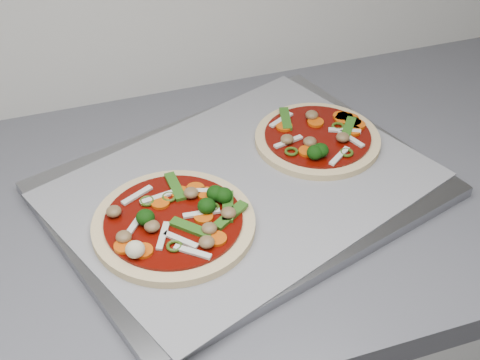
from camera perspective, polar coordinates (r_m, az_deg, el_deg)
name	(u,v)px	position (r m, az deg, el deg)	size (l,w,h in m)	color
countertop	(203,213)	(0.94, -3.21, -2.84)	(3.60, 0.60, 0.04)	#55555C
baking_tray	(243,190)	(0.93, 0.27, -0.82)	(0.51, 0.38, 0.02)	gray
parchment	(243,184)	(0.93, 0.27, -0.38)	(0.49, 0.36, 0.00)	gray
pizza_left	(176,222)	(0.86, -5.52, -3.56)	(0.22, 0.22, 0.04)	beige
pizza_right	(318,138)	(1.01, 6.69, 3.58)	(0.26, 0.26, 0.03)	beige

